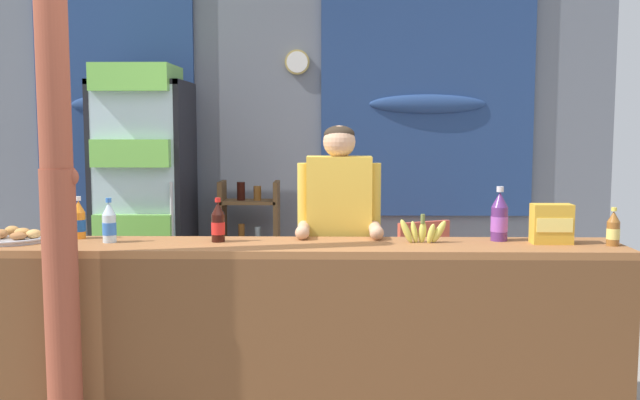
{
  "coord_description": "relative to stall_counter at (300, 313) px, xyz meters",
  "views": [
    {
      "loc": [
        0.31,
        -3.32,
        1.54
      ],
      "look_at": [
        0.24,
        0.71,
        1.12
      ],
      "focal_mm": 39.86,
      "sensor_mm": 36.0,
      "label": 1
    }
  ],
  "objects": [
    {
      "name": "banana_bunch",
      "position": [
        0.66,
        0.15,
        0.41
      ],
      "size": [
        0.27,
        0.05,
        0.16
      ],
      "color": "#CCC14C",
      "rests_on": "stall_counter"
    },
    {
      "name": "soda_bottle_water",
      "position": [
        -1.04,
        0.13,
        0.46
      ],
      "size": [
        0.07,
        0.07,
        0.24
      ],
      "color": "silver",
      "rests_on": "stall_counter"
    },
    {
      "name": "back_wall_curtained",
      "position": [
        -0.14,
        2.39,
        0.92
      ],
      "size": [
        5.31,
        0.22,
        2.86
      ],
      "color": "slate",
      "rests_on": "ground"
    },
    {
      "name": "soda_bottle_orange_soda",
      "position": [
        -1.25,
        0.26,
        0.46
      ],
      "size": [
        0.07,
        0.07,
        0.24
      ],
      "color": "orange",
      "rests_on": "stall_counter"
    },
    {
      "name": "shopkeeper",
      "position": [
        0.21,
        0.51,
        0.41
      ],
      "size": [
        0.49,
        0.42,
        1.55
      ],
      "color": "#28282D",
      "rests_on": "ground"
    },
    {
      "name": "plastic_lawn_chair",
      "position": [
        0.77,
        1.54,
        -0.07
      ],
      "size": [
        0.59,
        0.59,
        0.86
      ],
      "color": "#E5563D",
      "rests_on": "ground"
    },
    {
      "name": "soda_bottle_iced_tea",
      "position": [
        1.65,
        0.08,
        0.44
      ],
      "size": [
        0.07,
        0.07,
        0.2
      ],
      "color": "brown",
      "rests_on": "stall_counter"
    },
    {
      "name": "ground_plane",
      "position": [
        -0.14,
        0.74,
        -0.56
      ],
      "size": [
        7.07,
        7.07,
        0.0
      ],
      "primitive_type": "plane",
      "color": "gray"
    },
    {
      "name": "snack_box_choco_powder",
      "position": [
        1.34,
        0.14,
        0.46
      ],
      "size": [
        0.21,
        0.11,
        0.21
      ],
      "color": "gold",
      "rests_on": "stall_counter"
    },
    {
      "name": "soda_bottle_cola",
      "position": [
        -0.45,
        0.16,
        0.46
      ],
      "size": [
        0.07,
        0.07,
        0.24
      ],
      "color": "black",
      "rests_on": "stall_counter"
    },
    {
      "name": "timber_post",
      "position": [
        -1.16,
        -0.26,
        0.72
      ],
      "size": [
        0.19,
        0.17,
        2.68
      ],
      "color": "brown",
      "rests_on": "ground"
    },
    {
      "name": "pastry_tray",
      "position": [
        -1.59,
        0.16,
        0.38
      ],
      "size": [
        0.41,
        0.41,
        0.07
      ],
      "color": "#BCBCC1",
      "rests_on": "stall_counter"
    },
    {
      "name": "soda_bottle_grape_soda",
      "position": [
        1.09,
        0.23,
        0.48
      ],
      "size": [
        0.09,
        0.09,
        0.3
      ],
      "color": "#56286B",
      "rests_on": "stall_counter"
    },
    {
      "name": "bottle_shelf_rack",
      "position": [
        -0.5,
        2.02,
        0.02
      ],
      "size": [
        0.48,
        0.28,
        1.1
      ],
      "color": "brown",
      "rests_on": "ground"
    },
    {
      "name": "drink_fridge",
      "position": [
        -1.29,
        1.77,
        0.53
      ],
      "size": [
        0.69,
        0.75,
        1.99
      ],
      "color": "black",
      "rests_on": "ground"
    },
    {
      "name": "stall_counter",
      "position": [
        0.0,
        0.0,
        0.0
      ],
      "size": [
        3.44,
        0.49,
        0.92
      ],
      "color": "#935B33",
      "rests_on": "ground"
    }
  ]
}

